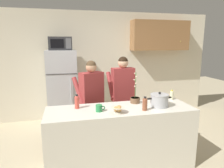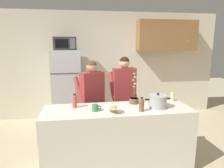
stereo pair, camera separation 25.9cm
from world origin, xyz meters
name	(u,v)px [view 1 (the left image)]	position (x,y,z in m)	size (l,w,h in m)	color
ground_plane	(120,165)	(0.00, 0.00, 0.00)	(14.00, 14.00, 0.00)	#C6B793
back_wall_unit	(106,61)	(0.26, 2.26, 1.42)	(6.00, 0.48, 2.60)	beige
kitchen_island	(120,138)	(0.00, 0.00, 0.46)	(2.14, 0.68, 0.92)	silver
refrigerator	(63,88)	(-0.83, 1.85, 0.85)	(0.64, 0.68, 1.70)	#B7BABF
microwave	(60,43)	(-0.83, 1.83, 1.84)	(0.48, 0.37, 0.28)	#2D2D30
person_near_pot	(91,95)	(-0.33, 0.71, 0.96)	(0.58, 0.54, 1.56)	#726656
person_by_sink	(123,89)	(0.27, 0.84, 1.00)	(0.51, 0.44, 1.61)	black
cooking_pot	(159,100)	(0.58, -0.05, 1.01)	(0.38, 0.27, 0.22)	#ADAFB5
coffee_mug	(99,108)	(-0.33, -0.06, 0.97)	(0.13, 0.09, 0.10)	#2D8C4C
bread_bowl	(118,109)	(-0.09, -0.18, 0.97)	(0.19, 0.19, 0.10)	beige
bottle_near_edge	(145,104)	(0.30, -0.17, 1.02)	(0.07, 0.07, 0.20)	brown
bottle_mid_counter	(172,95)	(0.95, 0.25, 1.00)	(0.06, 0.06, 0.16)	beige
bottle_far_corner	(77,102)	(-0.62, 0.14, 1.02)	(0.07, 0.07, 0.21)	#D84C3F
potted_orchid	(135,99)	(0.29, 0.21, 0.99)	(0.15, 0.15, 0.49)	brown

